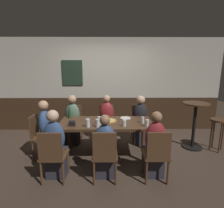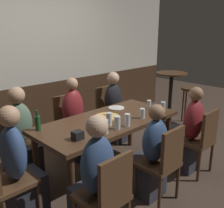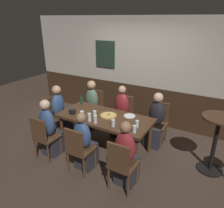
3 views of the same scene
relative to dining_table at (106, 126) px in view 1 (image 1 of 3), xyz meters
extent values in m
plane|color=#423328|center=(0.00, 0.00, -0.66)|extent=(12.00, 12.00, 0.00)
cube|color=#3D2819|center=(0.00, 1.65, -0.19)|extent=(6.40, 0.10, 0.95)
cube|color=beige|center=(0.00, 1.65, 1.11)|extent=(6.40, 0.10, 1.65)
cube|color=#233828|center=(-0.96, 1.58, 1.00)|extent=(0.56, 0.03, 0.68)
cube|color=#472D1C|center=(0.00, 0.00, 0.05)|extent=(1.86, 0.86, 0.05)
cylinder|color=#472D1C|center=(-0.83, -0.35, -0.32)|extent=(0.07, 0.07, 0.69)
cylinder|color=#472D1C|center=(0.83, -0.35, -0.32)|extent=(0.07, 0.07, 0.69)
cylinder|color=#472D1C|center=(-0.83, 0.35, -0.32)|extent=(0.07, 0.07, 0.69)
cylinder|color=#472D1C|center=(0.83, 0.35, -0.32)|extent=(0.07, 0.07, 0.69)
cube|color=#513521|center=(-1.27, 0.00, -0.23)|extent=(0.40, 0.40, 0.04)
cube|color=#513521|center=(-1.45, 0.00, 0.00)|extent=(0.04, 0.36, 0.43)
cylinder|color=#513521|center=(-1.10, 0.17, -0.46)|extent=(0.04, 0.04, 0.41)
cylinder|color=#513521|center=(-1.10, -0.17, -0.46)|extent=(0.04, 0.04, 0.41)
cylinder|color=#513521|center=(-1.44, 0.17, -0.46)|extent=(0.04, 0.04, 0.41)
cylinder|color=#513521|center=(-1.44, -0.17, -0.46)|extent=(0.04, 0.04, 0.41)
cube|color=#513521|center=(0.00, -0.77, -0.23)|extent=(0.40, 0.40, 0.04)
cube|color=#513521|center=(0.00, -0.95, 0.00)|extent=(0.36, 0.04, 0.43)
cylinder|color=#513521|center=(-0.17, -0.60, -0.46)|extent=(0.04, 0.04, 0.41)
cylinder|color=#513521|center=(0.17, -0.60, -0.46)|extent=(0.04, 0.04, 0.41)
cylinder|color=#513521|center=(-0.17, -0.94, -0.46)|extent=(0.04, 0.04, 0.41)
cylinder|color=#513521|center=(0.17, -0.94, -0.46)|extent=(0.04, 0.04, 0.41)
cube|color=#513521|center=(0.82, 0.77, -0.23)|extent=(0.40, 0.40, 0.04)
cube|color=#513521|center=(0.82, 0.95, 0.00)|extent=(0.36, 0.04, 0.43)
cylinder|color=#513521|center=(0.99, 0.60, -0.46)|extent=(0.04, 0.04, 0.41)
cylinder|color=#513521|center=(0.65, 0.60, -0.46)|extent=(0.04, 0.04, 0.41)
cylinder|color=#513521|center=(0.99, 0.94, -0.46)|extent=(0.04, 0.04, 0.41)
cylinder|color=#513521|center=(0.65, 0.94, -0.46)|extent=(0.04, 0.04, 0.41)
cube|color=#513521|center=(-0.82, -0.77, -0.23)|extent=(0.40, 0.40, 0.04)
cube|color=#513521|center=(-0.82, -0.95, 0.00)|extent=(0.36, 0.04, 0.43)
cylinder|color=#513521|center=(-0.99, -0.60, -0.46)|extent=(0.04, 0.04, 0.41)
cylinder|color=#513521|center=(-0.65, -0.60, -0.46)|extent=(0.04, 0.04, 0.41)
cylinder|color=#513521|center=(-0.99, -0.94, -0.46)|extent=(0.04, 0.04, 0.41)
cylinder|color=#513521|center=(-0.65, -0.94, -0.46)|extent=(0.04, 0.04, 0.41)
cube|color=#513521|center=(0.00, 0.77, -0.23)|extent=(0.40, 0.40, 0.04)
cube|color=#513521|center=(0.00, 0.95, 0.00)|extent=(0.36, 0.04, 0.43)
cylinder|color=#513521|center=(0.17, 0.60, -0.46)|extent=(0.04, 0.04, 0.41)
cylinder|color=#513521|center=(-0.17, 0.60, -0.46)|extent=(0.04, 0.04, 0.41)
cylinder|color=#513521|center=(0.17, 0.94, -0.46)|extent=(0.04, 0.04, 0.41)
cylinder|color=#513521|center=(-0.17, 0.94, -0.46)|extent=(0.04, 0.04, 0.41)
cube|color=#513521|center=(0.82, -0.77, -0.23)|extent=(0.40, 0.40, 0.04)
cube|color=#513521|center=(0.82, -0.95, 0.00)|extent=(0.36, 0.04, 0.43)
cylinder|color=#513521|center=(0.65, -0.60, -0.46)|extent=(0.04, 0.04, 0.41)
cylinder|color=#513521|center=(0.99, -0.60, -0.46)|extent=(0.04, 0.04, 0.41)
cylinder|color=#513521|center=(0.65, -0.94, -0.46)|extent=(0.04, 0.04, 0.41)
cylinder|color=#513521|center=(0.99, -0.94, -0.46)|extent=(0.04, 0.04, 0.41)
cube|color=#513521|center=(-0.82, 0.77, -0.23)|extent=(0.40, 0.40, 0.04)
cube|color=#513521|center=(-0.82, 0.95, 0.00)|extent=(0.36, 0.04, 0.43)
cylinder|color=#513521|center=(-0.65, 0.60, -0.46)|extent=(0.04, 0.04, 0.41)
cylinder|color=#513521|center=(-0.99, 0.60, -0.46)|extent=(0.04, 0.04, 0.41)
cylinder|color=#513521|center=(-0.65, 0.94, -0.46)|extent=(0.04, 0.04, 0.41)
cylinder|color=#513521|center=(-0.99, 0.94, -0.46)|extent=(0.04, 0.04, 0.41)
cube|color=#2D2D38|center=(-1.14, 0.00, -0.44)|extent=(0.34, 0.32, 0.45)
ellipsoid|color=#334C7A|center=(-1.23, 0.00, 0.06)|extent=(0.22, 0.34, 0.55)
sphere|color=tan|center=(-1.23, 0.00, 0.42)|extent=(0.20, 0.20, 0.20)
cube|color=#2D2D38|center=(0.00, -0.64, -0.44)|extent=(0.32, 0.34, 0.45)
ellipsoid|color=#334C7A|center=(0.00, -0.73, 0.03)|extent=(0.34, 0.22, 0.48)
sphere|color=#936B4C|center=(0.00, -0.73, 0.35)|extent=(0.17, 0.17, 0.17)
cube|color=#2D2D38|center=(0.82, 0.64, -0.44)|extent=(0.32, 0.34, 0.45)
ellipsoid|color=black|center=(0.82, 0.73, 0.05)|extent=(0.34, 0.22, 0.52)
sphere|color=#DBB293|center=(0.82, 0.73, 0.40)|extent=(0.20, 0.20, 0.20)
cube|color=#2D2D38|center=(-0.82, -0.64, -0.44)|extent=(0.32, 0.34, 0.45)
ellipsoid|color=#334C7A|center=(-0.82, -0.73, 0.06)|extent=(0.34, 0.22, 0.54)
sphere|color=#DBB293|center=(-0.82, -0.73, 0.42)|extent=(0.19, 0.19, 0.19)
cube|color=#2D2D38|center=(0.00, 0.64, -0.44)|extent=(0.32, 0.34, 0.45)
ellipsoid|color=maroon|center=(0.00, 0.73, 0.07)|extent=(0.34, 0.22, 0.56)
sphere|color=tan|center=(0.00, 0.73, 0.43)|extent=(0.17, 0.17, 0.17)
cube|color=#2D2D38|center=(0.82, -0.64, -0.44)|extent=(0.32, 0.34, 0.45)
ellipsoid|color=maroon|center=(0.82, -0.73, 0.05)|extent=(0.34, 0.22, 0.53)
sphere|color=#936B4C|center=(0.82, -0.73, 0.40)|extent=(0.17, 0.17, 0.17)
cube|color=#2D2D38|center=(-0.82, 0.64, -0.44)|extent=(0.32, 0.34, 0.45)
ellipsoid|color=#56705B|center=(-0.82, 0.73, 0.05)|extent=(0.34, 0.22, 0.53)
sphere|color=tan|center=(-0.82, 0.73, 0.41)|extent=(0.21, 0.21, 0.21)
cylinder|color=tan|center=(0.05, 0.06, 0.09)|extent=(0.33, 0.33, 0.02)
cylinder|color=#DBB760|center=(0.05, 0.06, 0.10)|extent=(0.29, 0.29, 0.01)
cylinder|color=maroon|center=(0.05, 0.07, 0.11)|extent=(0.03, 0.03, 0.00)
cylinder|color=maroon|center=(0.05, 0.11, 0.11)|extent=(0.03, 0.03, 0.00)
cylinder|color=maroon|center=(0.04, 0.05, 0.11)|extent=(0.03, 0.03, 0.00)
cylinder|color=silver|center=(-0.14, -0.31, 0.16)|extent=(0.07, 0.07, 0.15)
cylinder|color=gold|center=(-0.14, -0.31, 0.12)|extent=(0.06, 0.06, 0.08)
cylinder|color=silver|center=(0.73, -0.08, 0.14)|extent=(0.06, 0.06, 0.13)
cylinder|color=#331E14|center=(0.73, -0.08, 0.11)|extent=(0.05, 0.05, 0.06)
cylinder|color=silver|center=(0.00, -0.33, 0.16)|extent=(0.07, 0.07, 0.15)
cylinder|color=#331E14|center=(0.00, -0.33, 0.11)|extent=(0.06, 0.06, 0.07)
cylinder|color=silver|center=(0.77, -0.29, 0.15)|extent=(0.06, 0.06, 0.13)
cylinder|color=silver|center=(0.77, -0.29, 0.12)|extent=(0.06, 0.06, 0.08)
cylinder|color=silver|center=(-0.33, -0.29, 0.16)|extent=(0.08, 0.08, 0.15)
cylinder|color=gold|center=(-0.33, -0.29, 0.11)|extent=(0.07, 0.07, 0.06)
cylinder|color=silver|center=(0.35, -0.27, 0.14)|extent=(0.07, 0.07, 0.13)
cylinder|color=#C6842D|center=(0.35, -0.27, 0.13)|extent=(0.06, 0.06, 0.11)
cylinder|color=silver|center=(-0.13, -0.15, 0.16)|extent=(0.07, 0.07, 0.16)
cylinder|color=#B26623|center=(-0.13, -0.15, 0.12)|extent=(0.06, 0.06, 0.07)
cylinder|color=#194723|center=(-0.80, 0.30, 0.16)|extent=(0.06, 0.06, 0.17)
cylinder|color=#194723|center=(-0.80, 0.30, 0.28)|extent=(0.03, 0.03, 0.07)
cylinder|color=white|center=(0.42, 0.26, 0.08)|extent=(0.23, 0.23, 0.01)
cube|color=black|center=(-0.63, -0.21, 0.12)|extent=(0.11, 0.09, 0.09)
cylinder|color=black|center=(1.98, 0.38, -0.65)|extent=(0.44, 0.44, 0.03)
cylinder|color=black|center=(1.98, 0.38, -0.14)|extent=(0.07, 0.07, 0.99)
cylinder|color=#472D1C|center=(1.98, 0.38, 0.37)|extent=(0.56, 0.56, 0.03)
cylinder|color=#513521|center=(2.43, 0.23, 0.04)|extent=(0.34, 0.34, 0.04)
cylinder|color=#513521|center=(2.56, 0.23, -0.32)|extent=(0.03, 0.03, 0.68)
cylinder|color=#513521|center=(2.43, 0.36, -0.32)|extent=(0.03, 0.03, 0.68)
cylinder|color=#513521|center=(2.30, 0.23, -0.32)|extent=(0.03, 0.03, 0.68)
cylinder|color=#513521|center=(2.43, 0.10, -0.32)|extent=(0.03, 0.03, 0.68)
camera|label=1|loc=(0.08, -3.44, 1.19)|focal=28.67mm
camera|label=2|loc=(-2.14, -2.24, 1.20)|focal=42.20mm
camera|label=3|loc=(2.05, -3.25, 1.89)|focal=34.61mm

